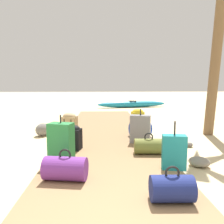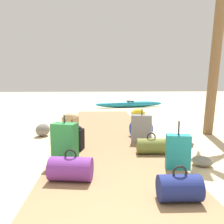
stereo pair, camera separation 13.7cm
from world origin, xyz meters
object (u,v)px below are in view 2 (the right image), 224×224
(backpack_black, at_px, (75,137))
(suitcase_teal, at_px, (178,152))
(duffel_bag_olive, at_px, (151,146))
(duffel_bag_navy, at_px, (179,188))
(suitcase_green, at_px, (65,144))
(duffel_bag_purple, at_px, (71,169))
(duffel_bag_blue, at_px, (141,129))
(suitcase_grey, at_px, (142,129))
(backpack_yellow, at_px, (138,119))
(kayak, at_px, (130,104))
(backpack_tan, at_px, (70,125))

(backpack_black, relative_size, suitcase_teal, 0.67)
(duffel_bag_olive, relative_size, duffel_bag_navy, 1.13)
(backpack_black, xyz_separation_m, suitcase_green, (-0.08, -0.79, 0.08))
(duffel_bag_purple, bearing_deg, suitcase_green, 104.25)
(backpack_black, bearing_deg, duffel_bag_navy, -56.69)
(duffel_bag_blue, xyz_separation_m, duffel_bag_navy, (-0.18, -3.08, -0.03))
(suitcase_green, distance_m, duffel_bag_navy, 1.89)
(suitcase_grey, bearing_deg, duffel_bag_navy, -91.78)
(suitcase_green, relative_size, suitcase_grey, 1.08)
(suitcase_grey, xyz_separation_m, duffel_bag_olive, (0.02, -0.81, -0.16))
(backpack_yellow, bearing_deg, duffel_bag_navy, -93.19)
(backpack_black, xyz_separation_m, suitcase_teal, (1.66, -1.09, 0.00))
(duffel_bag_olive, xyz_separation_m, duffel_bag_navy, (-0.09, -1.68, 0.01))
(suitcase_teal, relative_size, suitcase_grey, 0.99)
(duffel_bag_purple, height_order, suitcase_grey, suitcase_grey)
(backpack_black, bearing_deg, suitcase_green, -95.54)
(duffel_bag_purple, xyz_separation_m, duffel_bag_navy, (1.25, -0.61, -0.01))
(backpack_yellow, distance_m, kayak, 6.78)
(duffel_bag_olive, relative_size, backpack_yellow, 0.88)
(suitcase_teal, xyz_separation_m, kayak, (0.65, 9.43, -0.16))
(duffel_bag_blue, xyz_separation_m, kayak, (0.79, 7.29, -0.08))
(duffel_bag_blue, xyz_separation_m, suitcase_grey, (-0.10, -0.59, 0.12))
(backpack_black, height_order, backpack_yellow, backpack_yellow)
(suitcase_teal, relative_size, backpack_yellow, 1.20)
(backpack_black, bearing_deg, suitcase_grey, 18.31)
(backpack_black, height_order, duffel_bag_navy, backpack_black)
(duffel_bag_navy, bearing_deg, backpack_yellow, 86.81)
(duffel_bag_blue, bearing_deg, kayak, 83.83)
(backpack_tan, height_order, kayak, backpack_tan)
(suitcase_grey, height_order, duffel_bag_olive, suitcase_grey)
(suitcase_green, bearing_deg, suitcase_teal, -9.73)
(duffel_bag_purple, relative_size, backpack_tan, 1.01)
(backpack_tan, bearing_deg, kayak, 71.57)
(suitcase_green, bearing_deg, backpack_black, 84.46)
(backpack_black, distance_m, suitcase_teal, 1.98)
(suitcase_teal, height_order, backpack_yellow, suitcase_teal)
(backpack_tan, bearing_deg, suitcase_green, -86.56)
(suitcase_teal, height_order, suitcase_grey, suitcase_grey)
(duffel_bag_navy, bearing_deg, suitcase_green, 138.67)
(suitcase_green, height_order, suitcase_teal, suitcase_green)
(suitcase_grey, bearing_deg, duffel_bag_purple, -125.24)
(duffel_bag_purple, bearing_deg, backpack_yellow, 64.34)
(suitcase_teal, bearing_deg, duffel_bag_navy, -108.94)
(suitcase_green, bearing_deg, suitcase_grey, 40.18)
(suitcase_green, xyz_separation_m, kayak, (2.38, 9.13, -0.23))
(duffel_bag_blue, bearing_deg, duffel_bag_navy, -93.34)
(suitcase_teal, distance_m, duffel_bag_navy, 1.00)
(suitcase_green, relative_size, suitcase_teal, 1.09)
(suitcase_green, relative_size, kayak, 0.20)
(suitcase_teal, bearing_deg, kayak, 86.08)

